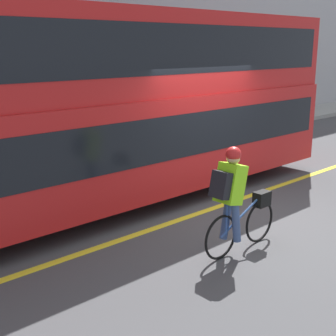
# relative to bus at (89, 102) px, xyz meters

# --- Properties ---
(ground_plane) EXTENTS (80.00, 80.00, 0.00)m
(ground_plane) POSITION_rel_bus_xyz_m (1.65, -1.71, -1.93)
(ground_plane) COLOR #424244
(road_center_line) EXTENTS (50.00, 0.14, 0.01)m
(road_center_line) POSITION_rel_bus_xyz_m (1.65, -1.51, -1.93)
(road_center_line) COLOR yellow
(road_center_line) RESTS_ON ground_plane
(sidewalk_curb) EXTENTS (60.00, 1.94, 0.15)m
(sidewalk_curb) POSITION_rel_bus_xyz_m (1.65, 3.65, -1.86)
(sidewalk_curb) COLOR gray
(sidewalk_curb) RESTS_ON ground_plane
(bus) EXTENTS (10.64, 2.50, 3.45)m
(bus) POSITION_rel_bus_xyz_m (0.00, 0.00, 0.00)
(bus) COLOR black
(bus) RESTS_ON ground_plane
(cyclist_on_bike) EXTENTS (1.51, 0.32, 1.56)m
(cyclist_on_bike) POSITION_rel_bus_xyz_m (0.38, -2.96, -1.08)
(cyclist_on_bike) COLOR black
(cyclist_on_bike) RESTS_ON ground_plane
(street_sign_post) EXTENTS (0.36, 0.09, 2.33)m
(street_sign_post) POSITION_rel_bus_xyz_m (-0.07, 3.55, -0.47)
(street_sign_post) COLOR #59595B
(street_sign_post) RESTS_ON sidewalk_curb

